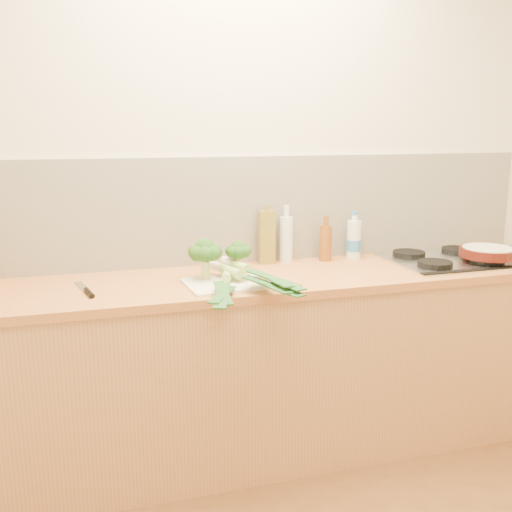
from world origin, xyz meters
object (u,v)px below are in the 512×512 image
(gas_hob, at_px, (447,259))
(skillet, at_px, (488,252))
(chefs_knife, at_px, (87,291))
(chopping_board, at_px, (230,283))

(gas_hob, distance_m, skillet, 0.20)
(gas_hob, distance_m, chefs_knife, 1.79)
(chopping_board, bearing_deg, skillet, -5.37)
(gas_hob, relative_size, chefs_knife, 2.03)
(chopping_board, distance_m, skillet, 1.35)
(chefs_knife, distance_m, skillet, 1.96)
(gas_hob, bearing_deg, chopping_board, -175.01)
(chefs_knife, height_order, skillet, skillet)
(chefs_knife, bearing_deg, gas_hob, -10.33)
(chopping_board, bearing_deg, gas_hob, -0.65)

